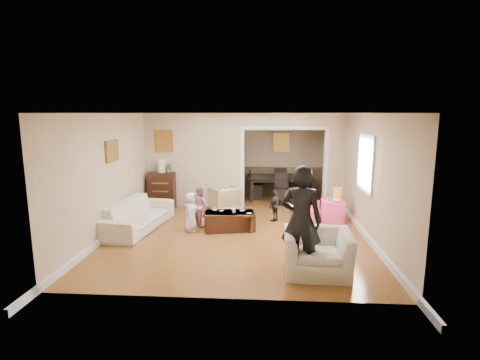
# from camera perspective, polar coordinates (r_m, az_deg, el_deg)

# --- Properties ---
(floor) EXTENTS (7.00, 7.00, 0.00)m
(floor) POSITION_cam_1_polar(r_m,az_deg,el_deg) (8.76, -0.09, -7.01)
(floor) COLOR #A66A2A
(floor) RESTS_ON ground
(partition_left) EXTENTS (2.75, 0.18, 2.60)m
(partition_left) POSITION_cam_1_polar(r_m,az_deg,el_deg) (10.41, -7.00, 3.00)
(partition_left) COLOR #C1A98D
(partition_left) RESTS_ON ground
(partition_right) EXTENTS (0.55, 0.18, 2.60)m
(partition_right) POSITION_cam_1_polar(r_m,az_deg,el_deg) (10.41, 14.34, 2.75)
(partition_right) COLOR #C1A98D
(partition_right) RESTS_ON ground
(partition_header) EXTENTS (2.22, 0.18, 0.35)m
(partition_header) POSITION_cam_1_polar(r_m,az_deg,el_deg) (10.17, 6.88, 9.19)
(partition_header) COLOR #C1A98D
(partition_header) RESTS_ON partition_right
(window_pane) EXTENTS (0.03, 0.95, 1.10)m
(window_pane) POSITION_cam_1_polar(r_m,az_deg,el_deg) (8.31, 18.88, 2.44)
(window_pane) COLOR white
(window_pane) RESTS_ON ground
(framed_art_partition) EXTENTS (0.45, 0.03, 0.55)m
(framed_art_partition) POSITION_cam_1_polar(r_m,az_deg,el_deg) (10.45, -11.64, 5.92)
(framed_art_partition) COLOR brown
(framed_art_partition) RESTS_ON partition_left
(framed_art_sofa_wall) EXTENTS (0.03, 0.55, 0.40)m
(framed_art_sofa_wall) POSITION_cam_1_polar(r_m,az_deg,el_deg) (8.45, -19.10, 4.26)
(framed_art_sofa_wall) COLOR brown
(framed_art_alcove) EXTENTS (0.45, 0.03, 0.55)m
(framed_art_alcove) POSITION_cam_1_polar(r_m,az_deg,el_deg) (11.84, 6.39, 5.82)
(framed_art_alcove) COLOR brown
(sofa) EXTENTS (1.16, 2.35, 0.66)m
(sofa) POSITION_cam_1_polar(r_m,az_deg,el_deg) (8.73, -15.51, -5.21)
(sofa) COLOR white
(sofa) RESTS_ON ground
(armchair_back) EXTENTS (1.00, 1.01, 0.67)m
(armchair_back) POSITION_cam_1_polar(r_m,az_deg,el_deg) (9.93, -2.30, -2.92)
(armchair_back) COLOR #C0B385
(armchair_back) RESTS_ON ground
(armchair_front) EXTENTS (1.12, 0.99, 0.70)m
(armchair_front) POSITION_cam_1_polar(r_m,az_deg,el_deg) (6.30, 11.82, -10.86)
(armchair_front) COLOR white
(armchair_front) RESTS_ON ground
(dresser) EXTENTS (0.72, 0.41, 0.99)m
(dresser) POSITION_cam_1_polar(r_m,az_deg,el_deg) (10.54, -11.87, -1.49)
(dresser) COLOR black
(dresser) RESTS_ON ground
(table_lamp) EXTENTS (0.22, 0.22, 0.36)m
(table_lamp) POSITION_cam_1_polar(r_m,az_deg,el_deg) (10.42, -12.00, 2.15)
(table_lamp) COLOR #FCE9CD
(table_lamp) RESTS_ON dresser
(potted_plant) EXTENTS (0.26, 0.23, 0.29)m
(potted_plant) POSITION_cam_1_polar(r_m,az_deg,el_deg) (10.38, -10.93, 1.96)
(potted_plant) COLOR #4A7132
(potted_plant) RESTS_ON dresser
(coffee_table) EXTENTS (1.20, 0.77, 0.41)m
(coffee_table) POSITION_cam_1_polar(r_m,az_deg,el_deg) (8.39, -1.64, -6.32)
(coffee_table) COLOR #391C12
(coffee_table) RESTS_ON ground
(coffee_cup) EXTENTS (0.11, 0.11, 0.09)m
(coffee_cup) POSITION_cam_1_polar(r_m,az_deg,el_deg) (8.26, -0.99, -4.76)
(coffee_cup) COLOR silver
(coffee_cup) RESTS_ON coffee_table
(play_table) EXTENTS (0.58, 0.58, 0.51)m
(play_table) POSITION_cam_1_polar(r_m,az_deg,el_deg) (9.33, 14.06, -4.61)
(play_table) COLOR #E83D8B
(play_table) RESTS_ON ground
(cereal_box) EXTENTS (0.21, 0.09, 0.30)m
(cereal_box) POSITION_cam_1_polar(r_m,az_deg,el_deg) (9.35, 14.78, -2.04)
(cereal_box) COLOR yellow
(cereal_box) RESTS_ON play_table
(cyan_cup) EXTENTS (0.08, 0.08, 0.08)m
(cyan_cup) POSITION_cam_1_polar(r_m,az_deg,el_deg) (9.19, 13.58, -2.90)
(cyan_cup) COLOR #23A6B0
(cyan_cup) RESTS_ON play_table
(toy_block) EXTENTS (0.09, 0.08, 0.05)m
(toy_block) POSITION_cam_1_polar(r_m,az_deg,el_deg) (9.35, 13.28, -2.76)
(toy_block) COLOR red
(toy_block) RESTS_ON play_table
(play_bowl) EXTENTS (0.23, 0.23, 0.05)m
(play_bowl) POSITION_cam_1_polar(r_m,az_deg,el_deg) (9.15, 14.57, -3.09)
(play_bowl) COLOR silver
(play_bowl) RESTS_ON play_table
(dining_table) EXTENTS (2.08, 1.26, 0.70)m
(dining_table) POSITION_cam_1_polar(r_m,az_deg,el_deg) (11.37, 6.29, -1.23)
(dining_table) COLOR black
(dining_table) RESTS_ON ground
(adult_person) EXTENTS (0.74, 0.57, 1.81)m
(adult_person) POSITION_cam_1_polar(r_m,az_deg,el_deg) (6.00, 9.37, -6.26)
(adult_person) COLOR black
(adult_person) RESTS_ON ground
(child_kneel_a) EXTENTS (0.29, 0.44, 0.88)m
(child_kneel_a) POSITION_cam_1_polar(r_m,az_deg,el_deg) (8.30, -7.62, -4.92)
(child_kneel_a) COLOR silver
(child_kneel_a) RESTS_ON ground
(child_kneel_b) EXTENTS (0.55, 0.59, 0.96)m
(child_kneel_b) POSITION_cam_1_polar(r_m,az_deg,el_deg) (8.69, -6.08, -3.92)
(child_kneel_b) COLOR #CC7F98
(child_kneel_b) RESTS_ON ground
(child_toddler) EXTENTS (0.43, 0.47, 0.77)m
(child_toddler) POSITION_cam_1_polar(r_m,az_deg,el_deg) (9.03, 5.46, -3.98)
(child_toddler) COLOR black
(child_toddler) RESTS_ON ground
(craft_papers) EXTENTS (0.90, 0.37, 0.00)m
(craft_papers) POSITION_cam_1_polar(r_m,az_deg,el_deg) (8.41, -0.85, -4.78)
(craft_papers) COLOR white
(craft_papers) RESTS_ON coffee_table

